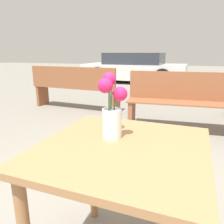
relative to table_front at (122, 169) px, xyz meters
name	(u,v)px	position (x,y,z in m)	size (l,w,h in m)	color
table_front	(122,169)	(0.00, 0.00, 0.00)	(0.75, 0.77, 0.71)	#9E7047
flower_vase	(112,113)	(-0.07, 0.07, 0.24)	(0.13, 0.15, 0.31)	silver
bench_near	(74,86)	(-1.85, 2.94, -0.12)	(1.86, 0.49, 0.85)	brown
bench_far	(187,100)	(0.27, 2.31, -0.13)	(1.68, 0.48, 0.85)	brown
parked_car	(134,68)	(-1.71, 7.51, -0.05)	(3.88, 1.87, 1.11)	silver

